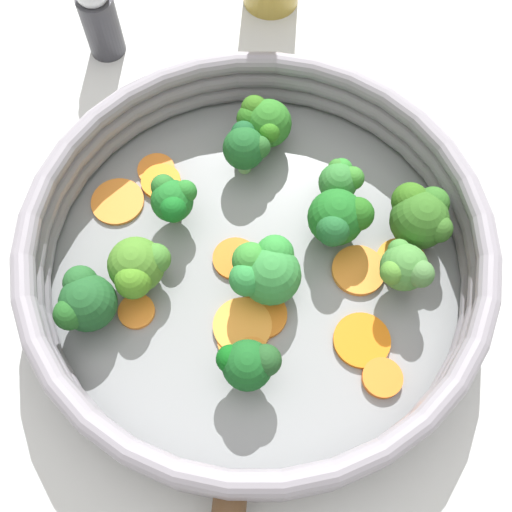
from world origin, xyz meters
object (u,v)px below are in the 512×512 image
Objects in this scene: broccoli_floret_5 at (173,200)px; broccoli_floret_7 at (264,122)px; carrot_slice_0 at (262,315)px; carrot_slice_1 at (401,262)px; carrot_slice_12 at (118,202)px; salt_shaker at (99,16)px; broccoli_floret_4 at (246,147)px; broccoli_floret_9 at (249,364)px; broccoli_floret_1 at (404,268)px; skillet at (256,268)px; broccoli_floret_8 at (340,180)px; broccoli_floret_0 at (264,271)px; broccoli_floret_2 at (339,219)px; carrot_slice_2 at (156,169)px; carrot_slice_4 at (137,311)px; carrot_slice_6 at (382,378)px; broccoli_floret_6 at (85,301)px; broccoli_floret_3 at (138,267)px; carrot_slice_5 at (161,182)px; carrot_slice_8 at (362,340)px; carrot_slice_7 at (358,270)px; carrot_slice_9 at (239,341)px; carrot_slice_11 at (252,355)px; carrot_slice_10 at (242,326)px; broccoli_floret_10 at (420,216)px.

broccoli_floret_5 is 0.11m from broccoli_floret_7.
carrot_slice_1 is at bearing -96.02° from carrot_slice_0.
carrot_slice_12 is 0.51× the size of salt_shaker.
broccoli_floret_4 is 0.19m from broccoli_floret_9.
broccoli_floret_1 reaches higher than broccoli_floret_4.
broccoli_floret_8 is (0.03, -0.09, 0.03)m from skillet.
broccoli_floret_2 is at bearing -80.70° from broccoli_floret_0.
broccoli_floret_1 reaches higher than carrot_slice_12.
broccoli_floret_9 is (-0.20, 0.01, 0.03)m from carrot_slice_2.
carrot_slice_1 is at bearing -106.56° from carrot_slice_4.
broccoli_floret_1 reaches higher than carrot_slice_6.
broccoli_floret_7 is at bearing -67.09° from broccoli_floret_6.
skillet is 0.10m from broccoli_floret_3.
broccoli_floret_1 is (-0.19, -0.13, 0.03)m from carrot_slice_2.
carrot_slice_5 is 0.22m from carrot_slice_8.
carrot_slice_7 is 0.04m from broccoli_floret_1.
broccoli_floret_6 is (0.12, 0.18, 0.03)m from carrot_slice_8.
carrot_slice_9 is 0.04m from broccoli_floret_9.
broccoli_floret_3 is (0.04, 0.16, -0.00)m from broccoli_floret_2.
carrot_slice_4 is 0.58× the size of broccoli_floret_3.
broccoli_floret_8 is at bearing 8.53° from carrot_slice_1.
carrot_slice_2 is at bearing -44.33° from broccoli_floret_6.
broccoli_floret_2 is at bearing 0.24° from carrot_slice_7.
broccoli_floret_6 is at bearing 135.67° from carrot_slice_2.
carrot_slice_1 is 0.83× the size of broccoli_floret_3.
broccoli_floret_8 reaches higher than carrot_slice_6.
broccoli_floret_6 is 1.03× the size of broccoli_floret_9.
carrot_slice_5 is 1.23× the size of carrot_slice_11.
carrot_slice_0 is at bearing -118.53° from broccoli_floret_6.
skillet is 10.35× the size of carrot_slice_9.
carrot_slice_9 is (-0.18, 0.01, 0.00)m from carrot_slice_2.
carrot_slice_9 is at bearing 112.09° from carrot_slice_0.
carrot_slice_0 is 0.04m from broccoli_floret_0.
carrot_slice_10 is at bearing 140.94° from skillet.
broccoli_floret_8 is (0.08, -0.14, 0.02)m from carrot_slice_9.
carrot_slice_5 is 0.19m from broccoli_floret_9.
broccoli_floret_6 is at bearing 40.46° from broccoli_floret_9.
broccoli_floret_1 is (0.03, -0.05, 0.03)m from carrot_slice_8.
broccoli_floret_1 is 0.38m from salt_shaker.
broccoli_floret_2 is at bearing -103.36° from broccoli_floret_3.
broccoli_floret_7 reaches higher than carrot_slice_9.
carrot_slice_12 is at bearing 22.21° from carrot_slice_0.
broccoli_floret_0 is (0.03, -0.04, 0.03)m from carrot_slice_9.
carrot_slice_2 is (0.17, 0.02, -0.00)m from carrot_slice_0.
broccoli_floret_10 is (-0.03, -0.06, 0.00)m from broccoli_floret_2.
broccoli_floret_2 is at bearing 63.35° from broccoli_floret_10.
carrot_slice_4 is at bearing 40.70° from carrot_slice_11.
carrot_slice_9 is at bearing 93.68° from carrot_slice_7.
carrot_slice_4 is at bearing 119.96° from broccoli_floret_4.
broccoli_floret_8 is 0.44× the size of salt_shaker.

